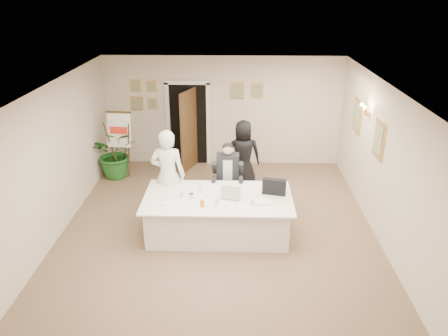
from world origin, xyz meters
The scene contains 28 objects.
floor centered at (0.00, 0.00, 0.00)m, with size 7.00×7.00×0.00m, color brown.
ceiling centered at (0.00, 0.00, 2.80)m, with size 6.00×7.00×0.02m, color white.
wall_back centered at (0.00, 3.50, 1.40)m, with size 6.00×0.10×2.80m, color beige.
wall_front centered at (0.00, -3.50, 1.40)m, with size 6.00×0.10×2.80m, color beige.
wall_left centered at (-3.00, 0.00, 1.40)m, with size 0.10×7.00×2.80m, color beige.
wall_right centered at (3.00, 0.00, 1.40)m, with size 0.10×7.00×2.80m, color beige.
doorway centered at (-0.88, 3.32, 1.04)m, with size 1.14×0.86×2.20m.
pictures_back_wall centered at (-0.80, 3.47, 1.85)m, with size 3.40×0.06×0.80m, color gold, non-canonical shape.
pictures_right_wall centered at (2.97, 1.20, 1.75)m, with size 0.06×2.20×0.80m, color gold, non-canonical shape.
wall_sconce centered at (2.90, 1.20, 2.10)m, with size 0.20×0.30×0.24m, color #DC8946, non-canonical shape.
conference_table centered at (0.00, -0.10, 0.39)m, with size 2.75×1.46×0.78m.
seated_man centered at (0.17, 0.94, 0.73)m, with size 0.63×0.67×1.46m, color black, non-canonical shape.
flip_chart centered at (-2.41, 2.46, 0.76)m, with size 0.59×0.39×1.65m.
standing_man centered at (-1.00, 0.50, 0.94)m, with size 0.68×0.45×1.87m, color silver.
standing_woman centered at (0.50, 2.00, 0.80)m, with size 0.79×0.51×1.61m, color black.
potted_palm centered at (-2.58, 2.50, 0.62)m, with size 1.11×0.96×1.23m, color #1F5E1F.
laptop centered at (0.24, -0.07, 0.91)m, with size 0.37×0.38×0.28m, color #B7BABC, non-canonical shape.
laptop_bag centered at (1.05, 0.05, 0.93)m, with size 0.44×0.12×0.31m, color black.
paper_stack centered at (0.78, -0.30, 0.79)m, with size 0.33×0.23×0.03m, color white.
plate_left centered at (-0.93, -0.39, 0.78)m, with size 0.20×0.20×0.01m, color white.
plate_mid centered at (-0.49, -0.50, 0.78)m, with size 0.23×0.23×0.01m, color white.
plate_near centered at (-0.12, -0.59, 0.78)m, with size 0.24×0.24×0.01m, color white.
glass_a centered at (-0.66, -0.14, 0.84)m, with size 0.07×0.07×0.14m, color silver.
glass_b centered at (0.00, -0.44, 0.84)m, with size 0.06×0.06×0.14m, color silver.
glass_c centered at (0.63, -0.41, 0.84)m, with size 0.06×0.06×0.14m, color silver.
glass_d centered at (-0.33, 0.12, 0.84)m, with size 0.06×0.06×0.14m, color silver.
oj_glass centered at (-0.26, -0.48, 0.84)m, with size 0.07×0.07×0.13m, color orange.
steel_jug centered at (-0.47, -0.20, 0.83)m, with size 0.09×0.09×0.11m, color silver.
Camera 1 is at (0.32, -7.31, 4.43)m, focal length 35.00 mm.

